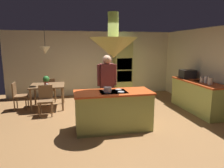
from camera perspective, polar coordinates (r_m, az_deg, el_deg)
The scene contains 20 objects.
ground at distance 5.28m, azimuth -0.15°, elevation -11.58°, with size 8.16×8.16×0.00m, color olive.
wall_back at distance 8.32m, azimuth -5.12°, elevation 5.75°, with size 6.80×0.10×2.55m, color beige.
wall_right at distance 6.74m, azimuth 27.23°, elevation 3.37°, with size 0.10×7.20×2.55m, color beige.
kitchen_island at distance 4.93m, azimuth 0.33°, elevation -7.38°, with size 1.85×0.81×0.96m.
counter_run_right at distance 6.79m, azimuth 22.92°, elevation -3.08°, with size 0.73×2.08×0.94m.
oven_tower at distance 8.15m, azimuth 2.98°, elevation 4.42°, with size 0.66×0.62×2.20m.
dining_table at distance 6.84m, azimuth -17.65°, elevation -1.05°, with size 1.05×0.95×0.76m.
person_at_island at distance 5.43m, azimuth -1.42°, elevation 0.28°, with size 0.53×0.23×1.76m.
range_hood at distance 4.68m, azimuth 0.35°, elevation 10.53°, with size 1.10×1.10×1.00m.
pendant_light_over_table at distance 6.71m, azimuth -18.25°, elevation 9.03°, with size 0.32×0.32×0.82m.
chair_facing_island at distance 6.20m, azimuth -18.15°, elevation -3.78°, with size 0.40×0.40×0.87m.
chair_by_back_wall at distance 7.55m, azimuth -17.10°, elevation -1.15°, with size 0.40×0.40×0.87m.
chair_at_corner at distance 7.02m, azimuth -24.93°, elevation -2.58°, with size 0.40×0.40×0.87m.
potted_plant_on_table at distance 6.76m, azimuth -17.99°, elevation 1.09°, with size 0.20×0.20×0.30m.
cup_on_table at distance 6.58m, azimuth -17.77°, elevation -0.24°, with size 0.07×0.07×0.09m, color white.
canister_flour at distance 6.28m, azimuth 25.91°, elevation 0.76°, with size 0.13×0.13×0.19m, color silver.
canister_sugar at distance 6.42m, azimuth 24.94°, elevation 1.12°, with size 0.10×0.10×0.21m, color silver.
canister_tea at distance 6.57m, azimuth 23.98°, elevation 1.12°, with size 0.12×0.12×0.15m, color silver.
microwave_on_counter at distance 7.18m, azimuth 20.48°, elevation 2.68°, with size 0.46×0.36×0.28m, color #232326.
cooking_pot_on_cooktop at distance 4.63m, azimuth -1.25°, elevation -1.61°, with size 0.18×0.18×0.12m, color #B2B2B7.
Camera 1 is at (-1.01, -4.77, 2.02)m, focal length 32.52 mm.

